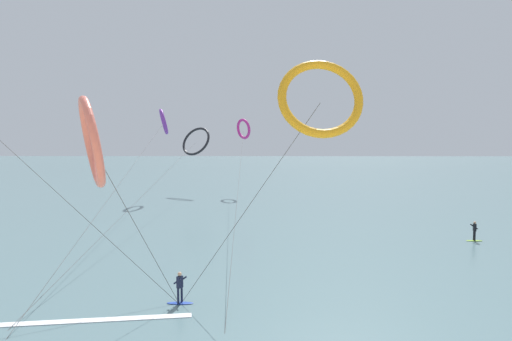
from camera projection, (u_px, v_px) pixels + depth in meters
sea_water at (260, 171)px, 115.99m from camera, size 400.00×200.00×0.08m
surfer_lime at (474, 232)px, 36.78m from camera, size 1.40×0.62×1.70m
surfer_cobalt at (180, 290)px, 22.81m from camera, size 1.40×0.71×1.70m
kite_magenta at (243, 129)px, 67.68m from camera, size 2.75×51.27×11.91m
kite_charcoal at (196, 141)px, 68.06m from camera, size 5.75×52.22×10.61m
kite_violet at (164, 122)px, 61.85m from camera, size 4.13×46.39×13.05m
kite_amber at (320, 98)px, 20.70m from camera, size 9.25×2.46×12.67m
kite_coral at (92, 142)px, 19.15m from camera, size 4.60×5.23×10.65m
wave_crest_far at (40, 324)px, 20.39m from camera, size 14.01×2.51×0.12m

